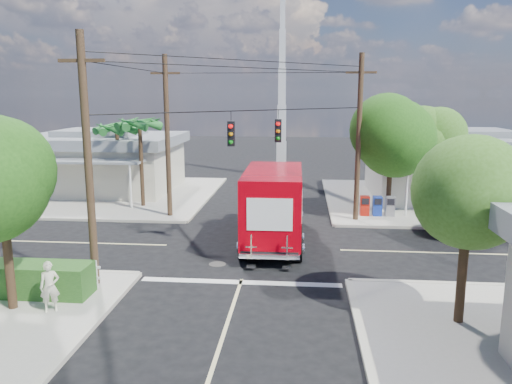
# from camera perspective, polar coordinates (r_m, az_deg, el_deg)

# --- Properties ---
(ground) EXTENTS (120.00, 120.00, 0.00)m
(ground) POSITION_cam_1_polar(r_m,az_deg,el_deg) (22.94, -0.46, -6.37)
(ground) COLOR black
(ground) RESTS_ON ground
(sidewalk_ne) EXTENTS (14.12, 14.12, 0.14)m
(sidewalk_ne) POSITION_cam_1_polar(r_m,az_deg,el_deg) (34.47, 19.74, -0.95)
(sidewalk_ne) COLOR #A29C92
(sidewalk_ne) RESTS_ON ground
(sidewalk_nw) EXTENTS (14.12, 14.12, 0.14)m
(sidewalk_nw) POSITION_cam_1_polar(r_m,az_deg,el_deg) (35.82, -16.26, -0.30)
(sidewalk_nw) COLOR #A29C92
(sidewalk_nw) RESTS_ON ground
(road_markings) EXTENTS (32.00, 32.00, 0.01)m
(road_markings) POSITION_cam_1_polar(r_m,az_deg,el_deg) (21.55, -0.85, -7.53)
(road_markings) COLOR beige
(road_markings) RESTS_ON ground
(building_ne) EXTENTS (11.80, 10.20, 4.50)m
(building_ne) POSITION_cam_1_polar(r_m,az_deg,el_deg) (35.58, 22.08, 2.93)
(building_ne) COLOR beige
(building_ne) RESTS_ON sidewalk_ne
(building_nw) EXTENTS (10.80, 10.20, 4.30)m
(building_nw) POSITION_cam_1_polar(r_m,az_deg,el_deg) (37.34, -17.16, 3.45)
(building_nw) COLOR beige
(building_nw) RESTS_ON sidewalk_nw
(radio_tower) EXTENTS (0.80, 0.80, 17.00)m
(radio_tower) POSITION_cam_1_polar(r_m,az_deg,el_deg) (41.82, 2.97, 9.41)
(radio_tower) COLOR silver
(radio_tower) RESTS_ON ground
(tree_sw_front) EXTENTS (3.88, 3.78, 6.03)m
(tree_sw_front) POSITION_cam_1_polar(r_m,az_deg,el_deg) (17.12, -27.23, 1.25)
(tree_sw_front) COLOR #422D1C
(tree_sw_front) RESTS_ON sidewalk_sw
(tree_ne_front) EXTENTS (4.21, 4.14, 6.66)m
(tree_ne_front) POSITION_cam_1_polar(r_m,az_deg,el_deg) (29.05, 15.29, 6.54)
(tree_ne_front) COLOR #422D1C
(tree_ne_front) RESTS_ON sidewalk_ne
(tree_ne_back) EXTENTS (3.77, 3.66, 5.82)m
(tree_ne_back) POSITION_cam_1_polar(r_m,az_deg,el_deg) (31.78, 19.20, 5.63)
(tree_ne_back) COLOR #422D1C
(tree_ne_back) RESTS_ON sidewalk_ne
(tree_se) EXTENTS (3.67, 3.54, 5.62)m
(tree_se) POSITION_cam_1_polar(r_m,az_deg,el_deg) (15.58, 23.21, -0.36)
(tree_se) COLOR #422D1C
(tree_se) RESTS_ON sidewalk_se
(palm_nw_front) EXTENTS (3.01, 3.08, 5.59)m
(palm_nw_front) POSITION_cam_1_polar(r_m,az_deg,el_deg) (30.88, -13.15, 7.41)
(palm_nw_front) COLOR #422D1C
(palm_nw_front) RESTS_ON sidewalk_nw
(palm_nw_back) EXTENTS (3.01, 3.08, 5.19)m
(palm_nw_back) POSITION_cam_1_polar(r_m,az_deg,el_deg) (32.98, -15.63, 6.86)
(palm_nw_back) COLOR #422D1C
(palm_nw_back) RESTS_ON sidewalk_nw
(utility_poles) EXTENTS (12.00, 10.68, 9.00)m
(utility_poles) POSITION_cam_1_polar(r_m,az_deg,el_deg) (23.78, -3.91, 5.74)
(utility_poles) COLOR #473321
(utility_poles) RESTS_ON ground
(picket_fence) EXTENTS (5.94, 0.06, 1.00)m
(picket_fence) POSITION_cam_1_polar(r_m,az_deg,el_deg) (19.99, -25.30, -8.10)
(picket_fence) COLOR silver
(picket_fence) RESTS_ON sidewalk_sw
(hedge_sw) EXTENTS (6.20, 1.20, 1.10)m
(hedge_sw) POSITION_cam_1_polar(r_m,az_deg,el_deg) (19.45, -27.01, -8.75)
(hedge_sw) COLOR #1E4A18
(hedge_sw) RESTS_ON sidewalk_sw
(vending_boxes) EXTENTS (1.90, 0.50, 1.10)m
(vending_boxes) POSITION_cam_1_polar(r_m,az_deg,el_deg) (28.98, 13.69, -1.55)
(vending_boxes) COLOR #B2190D
(vending_boxes) RESTS_ON sidewalk_ne
(delivery_truck) EXTENTS (2.72, 8.24, 3.54)m
(delivery_truck) POSITION_cam_1_polar(r_m,az_deg,el_deg) (23.40, 2.06, -1.46)
(delivery_truck) COLOR black
(delivery_truck) RESTS_ON ground
(parked_car) EXTENTS (5.17, 2.49, 1.42)m
(parked_car) POSITION_cam_1_polar(r_m,az_deg,el_deg) (26.97, 24.48, -3.15)
(parked_car) COLOR silver
(parked_car) RESTS_ON ground
(pedestrian) EXTENTS (0.70, 0.60, 1.63)m
(pedestrian) POSITION_cam_1_polar(r_m,az_deg,el_deg) (17.23, -22.51, -9.96)
(pedestrian) COLOR beige
(pedestrian) RESTS_ON sidewalk_sw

